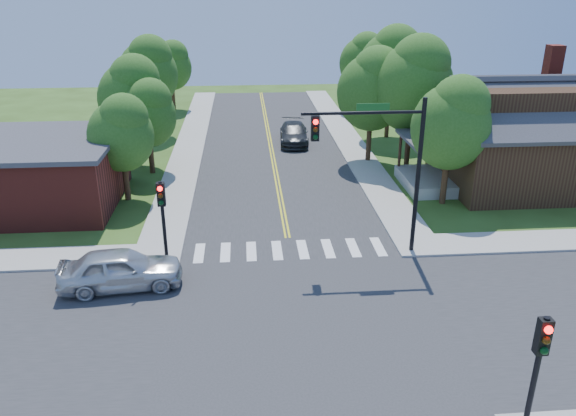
{
  "coord_description": "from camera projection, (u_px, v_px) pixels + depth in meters",
  "views": [
    {
      "loc": [
        -1.96,
        -17.19,
        11.83
      ],
      "look_at": [
        -0.1,
        6.11,
        2.2
      ],
      "focal_mm": 35.0,
      "sensor_mm": 36.0,
      "label": 1
    }
  ],
  "objects": [
    {
      "name": "road_ns",
      "position": [
        304.0,
        326.0,
        20.48
      ],
      "size": [
        10.0,
        90.0,
        0.04
      ],
      "primitive_type": "cube",
      "color": "#2D2D30",
      "rests_on": "ground"
    },
    {
      "name": "signal_mast_ne",
      "position": [
        382.0,
        153.0,
        24.08
      ],
      "size": [
        5.3,
        0.42,
        7.2
      ],
      "color": "black",
      "rests_on": "ground"
    },
    {
      "name": "tree_w_b",
      "position": [
        133.0,
        94.0,
        36.15
      ],
      "size": [
        4.38,
        4.16,
        7.44
      ],
      "color": "#382314",
      "rests_on": "ground"
    },
    {
      "name": "signal_pole_se",
      "position": [
        540.0,
        355.0,
        14.71
      ],
      "size": [
        0.34,
        0.42,
        3.8
      ],
      "color": "black",
      "rests_on": "ground"
    },
    {
      "name": "tree_house",
      "position": [
        373.0,
        87.0,
        36.87
      ],
      "size": [
        4.62,
        4.39,
        7.85
      ],
      "color": "#382314",
      "rests_on": "ground"
    },
    {
      "name": "crosswalk_north",
      "position": [
        290.0,
        250.0,
        26.19
      ],
      "size": [
        8.85,
        2.0,
        0.01
      ],
      "color": "white",
      "rests_on": "ground"
    },
    {
      "name": "tree_e_c",
      "position": [
        392.0,
        64.0,
        42.66
      ],
      "size": [
        5.12,
        4.86,
        8.7
      ],
      "color": "#382314",
      "rests_on": "ground"
    },
    {
      "name": "tree_e_a",
      "position": [
        453.0,
        121.0,
        29.9
      ],
      "size": [
        4.25,
        4.04,
        7.22
      ],
      "color": "#382314",
      "rests_on": "ground"
    },
    {
      "name": "ground",
      "position": [
        304.0,
        327.0,
        20.49
      ],
      "size": [
        100.0,
        100.0,
        0.0
      ],
      "primitive_type": "plane",
      "color": "#334D18",
      "rests_on": "ground"
    },
    {
      "name": "tree_w_c",
      "position": [
        149.0,
        70.0,
        43.65
      ],
      "size": [
        4.63,
        4.4,
        7.87
      ],
      "color": "#382314",
      "rests_on": "ground"
    },
    {
      "name": "building_nw",
      "position": [
        23.0,
        172.0,
        30.89
      ],
      "size": [
        10.4,
        8.4,
        3.73
      ],
      "color": "maroon",
      "rests_on": "ground"
    },
    {
      "name": "tree_bldg",
      "position": [
        148.0,
        112.0,
        35.11
      ],
      "size": [
        3.63,
        3.45,
        6.17
      ],
      "color": "#382314",
      "rests_on": "ground"
    },
    {
      "name": "road_ew",
      "position": [
        304.0,
        326.0,
        20.48
      ],
      "size": [
        90.0,
        10.0,
        0.04
      ],
      "primitive_type": "cube",
      "color": "#2D2D30",
      "rests_on": "ground"
    },
    {
      "name": "centerline",
      "position": [
        304.0,
        326.0,
        20.47
      ],
      "size": [
        0.3,
        90.0,
        0.01
      ],
      "color": "yellow",
      "rests_on": "ground"
    },
    {
      "name": "tree_w_d",
      "position": [
        172.0,
        64.0,
        52.6
      ],
      "size": [
        3.85,
        3.66,
        6.54
      ],
      "color": "#382314",
      "rests_on": "ground"
    },
    {
      "name": "tree_e_b",
      "position": [
        415.0,
        82.0,
        35.45
      ],
      "size": [
        5.13,
        4.87,
        8.72
      ],
      "color": "#382314",
      "rests_on": "ground"
    },
    {
      "name": "tree_w_a",
      "position": [
        122.0,
        131.0,
        30.69
      ],
      "size": [
        3.61,
        3.43,
        6.14
      ],
      "color": "#382314",
      "rests_on": "ground"
    },
    {
      "name": "car_silver",
      "position": [
        121.0,
        270.0,
        22.76
      ],
      "size": [
        3.01,
        5.33,
        1.67
      ],
      "primitive_type": "imported",
      "rotation": [
        0.0,
        0.0,
        1.68
      ],
      "color": "silver",
      "rests_on": "ground"
    },
    {
      "name": "signal_pole_nw",
      "position": [
        162.0,
        207.0,
        24.2
      ],
      "size": [
        0.34,
        0.42,
        3.8
      ],
      "color": "black",
      "rests_on": "ground"
    },
    {
      "name": "intersection_patch",
      "position": [
        304.0,
        327.0,
        20.49
      ],
      "size": [
        10.2,
        10.2,
        0.06
      ],
      "primitive_type": "cube",
      "color": "#2D2D30",
      "rests_on": "ground"
    },
    {
      "name": "sidewalk_nw",
      "position": [
        16.0,
        188.0,
        33.88
      ],
      "size": [
        40.0,
        40.0,
        0.14
      ],
      "color": "#9E9B93",
      "rests_on": "ground"
    },
    {
      "name": "tree_e_d",
      "position": [
        364.0,
        60.0,
        51.64
      ],
      "size": [
        4.32,
        4.11,
        7.35
      ],
      "color": "#382314",
      "rests_on": "ground"
    },
    {
      "name": "house_ne",
      "position": [
        531.0,
        131.0,
        33.46
      ],
      "size": [
        13.05,
        8.8,
        7.11
      ],
      "color": "black",
      "rests_on": "ground"
    },
    {
      "name": "car_dgrey",
      "position": [
        294.0,
        134.0,
        42.82
      ],
      "size": [
        2.69,
        5.39,
        1.49
      ],
      "primitive_type": "imported",
      "rotation": [
        0.0,
        0.0,
        -0.06
      ],
      "color": "#282A2C",
      "rests_on": "ground"
    },
    {
      "name": "sidewalk_ne",
      "position": [
        521.0,
        174.0,
        36.21
      ],
      "size": [
        40.0,
        40.0,
        0.14
      ],
      "color": "#9E9B93",
      "rests_on": "ground"
    }
  ]
}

